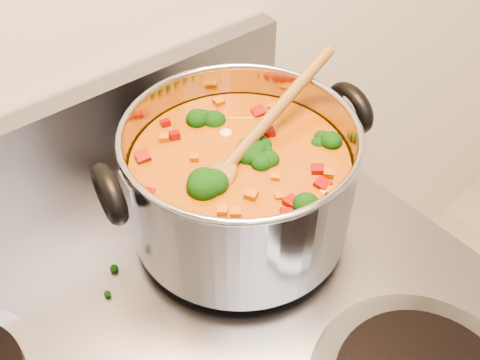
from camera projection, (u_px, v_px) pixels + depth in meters
name	position (u px, v px, depth m)	size (l,w,h in m)	color
stockpot	(240.00, 182.00, 0.64)	(0.34, 0.27, 0.16)	#A3A2AA
wooden_spoon	(247.00, 144.00, 0.61)	(0.26, 0.08, 0.08)	brown
cooktop_crumbs	(358.00, 203.00, 0.73)	(0.11, 0.26, 0.01)	black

